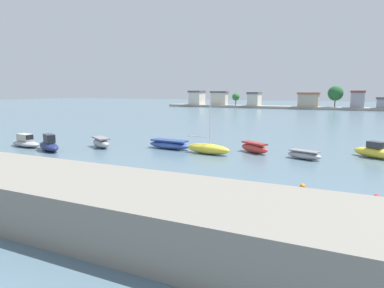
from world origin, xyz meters
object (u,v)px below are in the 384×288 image
at_px(moored_boat_6, 304,155).
at_px(mooring_buoy_1, 377,197).
at_px(moored_boat_1, 49,145).
at_px(moored_boat_4, 208,149).
at_px(moored_boat_5, 254,148).
at_px(mooring_buoy_0, 303,186).
at_px(moored_boat_2, 101,143).
at_px(moored_boat_0, 25,142).
at_px(moored_boat_7, 375,152).
at_px(moored_boat_3, 169,144).

xyz_separation_m(moored_boat_6, mooring_buoy_1, (5.58, -11.11, -0.20)).
height_order(moored_boat_1, moored_boat_4, moored_boat_4).
distance_m(moored_boat_1, moored_boat_6, 26.91).
distance_m(moored_boat_5, mooring_buoy_0, 13.40).
bearing_deg(moored_boat_2, moored_boat_6, 39.61).
distance_m(moored_boat_0, moored_boat_7, 38.05).
height_order(moored_boat_4, moored_boat_6, moored_boat_4).
relative_size(moored_boat_3, mooring_buoy_1, 13.35).
relative_size(moored_boat_3, mooring_buoy_0, 14.47).
bearing_deg(moored_boat_5, moored_boat_2, -133.26).
relative_size(moored_boat_0, mooring_buoy_1, 12.63).
bearing_deg(mooring_buoy_0, moored_boat_0, 172.82).
height_order(moored_boat_0, moored_boat_3, moored_boat_0).
distance_m(moored_boat_3, mooring_buoy_1, 22.75).
xyz_separation_m(moored_boat_0, moored_boat_3, (15.97, 6.00, -0.03)).
xyz_separation_m(moored_boat_2, moored_boat_3, (7.58, 2.63, -0.08)).
distance_m(moored_boat_1, mooring_buoy_0, 27.38).
bearing_deg(moored_boat_6, moored_boat_2, -153.42).
bearing_deg(moored_boat_0, moored_boat_2, 31.29).
distance_m(moored_boat_4, moored_boat_7, 16.37).
bearing_deg(moored_boat_5, moored_boat_0, -130.73).
relative_size(moored_boat_5, moored_boat_7, 0.86).
height_order(moored_boat_5, mooring_buoy_0, moored_boat_5).
height_order(moored_boat_5, moored_boat_6, moored_boat_5).
relative_size(moored_boat_4, moored_boat_5, 1.44).
bearing_deg(moored_boat_5, mooring_buoy_0, -28.80).
height_order(moored_boat_3, moored_boat_5, moored_boat_5).
relative_size(moored_boat_3, moored_boat_4, 1.00).
bearing_deg(moored_boat_2, moored_boat_7, 44.77).
distance_m(moored_boat_3, moored_boat_4, 5.26).
xyz_separation_m(moored_boat_1, moored_boat_2, (3.79, 4.05, -0.06)).
distance_m(moored_boat_7, mooring_buoy_1, 14.64).
height_order(moored_boat_3, moored_boat_7, moored_boat_7).
xyz_separation_m(moored_boat_1, moored_boat_6, (25.92, 7.20, -0.22)).
xyz_separation_m(moored_boat_3, mooring_buoy_0, (15.80, -10.00, -0.29)).
bearing_deg(moored_boat_4, moored_boat_7, 26.14).
xyz_separation_m(moored_boat_6, moored_boat_7, (6.18, 3.52, 0.19)).
bearing_deg(mooring_buoy_1, moored_boat_3, 152.26).
distance_m(moored_boat_4, moored_boat_6, 9.52).
xyz_separation_m(moored_boat_1, moored_boat_5, (20.70, 8.41, -0.09)).
bearing_deg(moored_boat_7, moored_boat_6, -117.17).
height_order(moored_boat_6, moored_boat_7, moored_boat_7).
distance_m(moored_boat_1, mooring_buoy_1, 31.75).
bearing_deg(moored_boat_5, moored_boat_7, 43.73).
distance_m(moored_boat_0, moored_boat_3, 17.06).
xyz_separation_m(moored_boat_1, moored_boat_7, (32.11, 10.72, -0.02)).
relative_size(moored_boat_4, moored_boat_6, 1.52).
distance_m(moored_boat_2, moored_boat_4, 12.84).
distance_m(moored_boat_5, moored_boat_7, 11.64).
xyz_separation_m(moored_boat_3, moored_boat_4, (5.16, -1.02, 0.06)).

